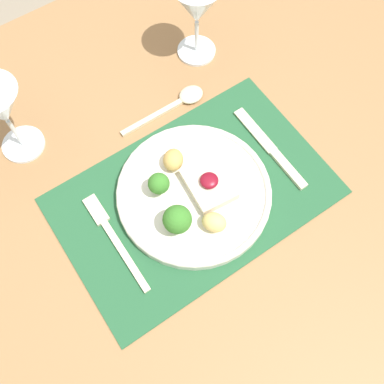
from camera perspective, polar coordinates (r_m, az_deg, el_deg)
ground_plane at (r=1.54m, az=0.13°, el=-12.10°), size 8.00×8.00×0.00m
dining_table at (r=0.89m, az=0.23°, el=-2.86°), size 1.30×1.13×0.77m
placemat at (r=0.80m, az=0.25°, el=-0.47°), size 0.48×0.31×0.00m
dinner_plate at (r=0.78m, az=-0.05°, el=-0.27°), size 0.27×0.27×0.08m
fork at (r=0.78m, az=-10.10°, el=-5.41°), size 0.02×0.20×0.01m
knife at (r=0.85m, az=10.41°, el=4.92°), size 0.02×0.20×0.01m
spoon at (r=0.90m, az=-1.35°, el=11.58°), size 0.18×0.04×0.01m
wine_glass_near at (r=0.90m, az=0.64°, el=22.34°), size 0.09×0.09×0.16m
wine_glass_far at (r=0.81m, az=-23.19°, el=9.61°), size 0.09×0.09×0.16m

